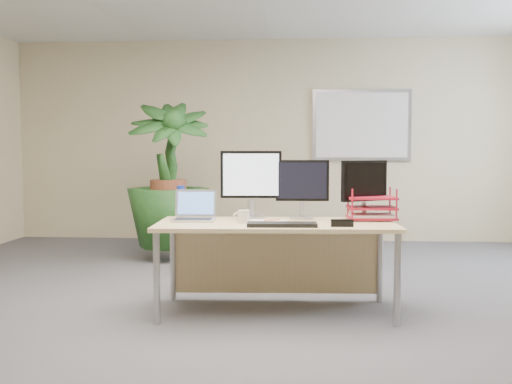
# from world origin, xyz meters

# --- Properties ---
(floor) EXTENTS (8.00, 8.00, 0.00)m
(floor) POSITION_xyz_m (0.00, 0.00, 0.00)
(floor) COLOR #4C4C51
(floor) RESTS_ON ground
(back_wall) EXTENTS (7.00, 0.04, 2.70)m
(back_wall) POSITION_xyz_m (0.00, 4.00, 1.35)
(back_wall) COLOR beige
(back_wall) RESTS_ON floor
(whiteboard) EXTENTS (1.30, 0.04, 0.95)m
(whiteboard) POSITION_xyz_m (1.20, 3.97, 1.55)
(whiteboard) COLOR #A0A0A5
(whiteboard) RESTS_ON back_wall
(desk) EXTENTS (1.79, 0.82, 0.67)m
(desk) POSITION_xyz_m (0.20, 0.56, 0.53)
(desk) COLOR tan
(desk) RESTS_ON floor
(floor_plant) EXTENTS (1.02, 1.02, 1.50)m
(floor_plant) POSITION_xyz_m (-1.06, 2.46, 0.75)
(floor_plant) COLOR #1A3D16
(floor_plant) RESTS_ON floor
(monitor_left) EXTENTS (0.48, 0.22, 0.53)m
(monitor_left) POSITION_xyz_m (-0.00, 0.70, 0.98)
(monitor_left) COLOR #A3A3A7
(monitor_left) RESTS_ON desk
(monitor_right) EXTENTS (0.41, 0.19, 0.46)m
(monitor_right) POSITION_xyz_m (0.40, 0.71, 0.94)
(monitor_right) COLOR #A3A3A7
(monitor_right) RESTS_ON desk
(monitor_dark) EXTENTS (0.37, 0.24, 0.45)m
(monitor_dark) POSITION_xyz_m (0.88, 0.75, 0.94)
(monitor_dark) COLOR #A3A3A7
(monitor_dark) RESTS_ON desk
(laptop) EXTENTS (0.33, 0.29, 0.23)m
(laptop) POSITION_xyz_m (-0.42, 0.56, 0.73)
(laptop) COLOR #B9B9BD
(laptop) RESTS_ON desk
(keyboard) EXTENTS (0.49, 0.18, 0.03)m
(keyboard) POSITION_xyz_m (0.25, 0.25, 0.69)
(keyboard) COLOR black
(keyboard) RESTS_ON desk
(coffee_mug) EXTENTS (0.12, 0.08, 0.09)m
(coffee_mug) POSITION_xyz_m (-0.04, 0.42, 0.72)
(coffee_mug) COLOR silver
(coffee_mug) RESTS_ON desk
(spiral_notebook) EXTENTS (0.28, 0.22, 0.01)m
(spiral_notebook) POSITION_xyz_m (0.15, 0.46, 0.68)
(spiral_notebook) COLOR silver
(spiral_notebook) RESTS_ON desk
(orange_pen) EXTENTS (0.12, 0.07, 0.01)m
(orange_pen) POSITION_xyz_m (0.18, 0.48, 0.69)
(orange_pen) COLOR orange
(orange_pen) RESTS_ON spiral_notebook
(yellow_highlighter) EXTENTS (0.13, 0.03, 0.02)m
(yellow_highlighter) POSITION_xyz_m (0.40, 0.41, 0.68)
(yellow_highlighter) COLOR gold
(yellow_highlighter) RESTS_ON desk
(water_bottle) EXTENTS (0.07, 0.07, 0.25)m
(water_bottle) POSITION_xyz_m (-0.56, 0.72, 0.80)
(water_bottle) COLOR #AEBDCD
(water_bottle) RESTS_ON desk
(letter_tray) EXTENTS (0.37, 0.29, 0.17)m
(letter_tray) POSITION_xyz_m (0.93, 0.69, 0.75)
(letter_tray) COLOR #A71428
(letter_tray) RESTS_ON desk
(stapler) EXTENTS (0.16, 0.05, 0.05)m
(stapler) POSITION_xyz_m (0.67, 0.26, 0.70)
(stapler) COLOR black
(stapler) RESTS_ON desk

